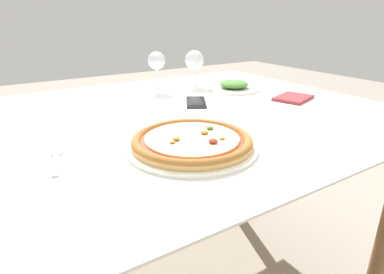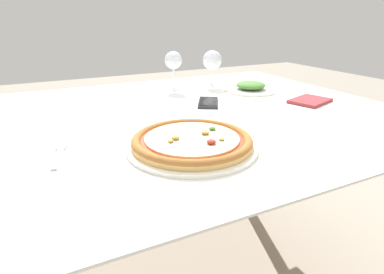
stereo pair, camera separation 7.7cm
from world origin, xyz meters
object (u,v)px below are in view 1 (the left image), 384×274
fork (56,159)px  cell_phone (196,102)px  dining_table (187,133)px  pizza_plate (192,142)px  wine_glass_far_right (157,62)px  side_plate (234,86)px  wine_glass_far_left (195,61)px

fork → cell_phone: (0.53, 0.24, 0.00)m
dining_table → fork: size_ratio=7.93×
pizza_plate → wine_glass_far_right: size_ratio=1.96×
fork → side_plate: size_ratio=0.80×
fork → cell_phone: bearing=24.2°
dining_table → wine_glass_far_left: size_ratio=8.48×
fork → cell_phone: size_ratio=1.06×
dining_table → fork: 0.49m
pizza_plate → fork: size_ratio=1.88×
dining_table → side_plate: bearing=26.0°
cell_phone → fork: bearing=-155.8°
fork → dining_table: bearing=20.8°
fork → wine_glass_far_right: (0.52, 0.52, 0.12)m
pizza_plate → wine_glass_far_left: 0.75m
fork → cell_phone: cell_phone is taller
fork → side_plate: (0.79, 0.34, 0.01)m
pizza_plate → side_plate: 0.67m
pizza_plate → wine_glass_far_left: (0.41, 0.62, 0.09)m
wine_glass_far_left → pizza_plate: bearing=-123.4°
wine_glass_far_right → cell_phone: 0.30m
dining_table → cell_phone: 0.14m
wine_glass_far_left → cell_phone: bearing=-122.0°
pizza_plate → side_plate: bearing=41.8°
wine_glass_far_left → fork: bearing=-144.0°
wine_glass_far_left → cell_phone: (-0.17, -0.27, -0.11)m
pizza_plate → wine_glass_far_right: 0.67m
cell_phone → wine_glass_far_left: bearing=58.0°
fork → side_plate: 0.86m
dining_table → pizza_plate: size_ratio=4.21×
pizza_plate → dining_table: bearing=60.6°
dining_table → pizza_plate: (-0.16, -0.28, 0.10)m
pizza_plate → wine_glass_far_right: (0.22, 0.63, 0.10)m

